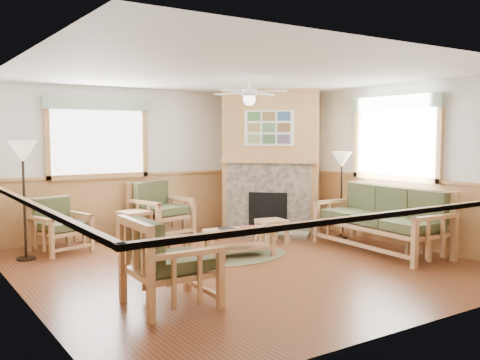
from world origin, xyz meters
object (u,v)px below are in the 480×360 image
floor_lamp_left (24,200)px  floor_lamp_right (341,195)px  end_table_sofa (426,241)px  sofa (380,219)px  armchair_back_right (161,210)px  armchair_back_left (60,225)px  end_table_chairs (135,227)px  footstool (272,231)px  armchair_left (170,262)px  coffee_table (239,243)px

floor_lamp_left → floor_lamp_right: bearing=-15.1°
end_table_sofa → floor_lamp_right: floor_lamp_right is taller
sofa → armchair_back_right: sofa is taller
sofa → armchair_back_left: 5.11m
armchair_back_right → end_table_chairs: 0.67m
sofa → footstool: bearing=-142.2°
armchair_back_left → end_table_sofa: bearing=-53.7°
sofa → floor_lamp_right: bearing=171.3°
footstool → sofa: bearing=-55.3°
armchair_left → armchair_back_right: bearing=-22.4°
footstool → end_table_sofa: bearing=-61.0°
armchair_back_right → coffee_table: 2.12m
armchair_left → coffee_table: size_ratio=0.95×
coffee_table → footstool: (1.05, 0.56, -0.01)m
end_table_sofa → sofa: bearing=105.2°
armchair_back_right → coffee_table: (0.33, -2.07, -0.29)m
end_table_chairs → floor_lamp_left: floor_lamp_left is taller
sofa → coffee_table: 2.31m
floor_lamp_right → armchair_back_right: bearing=144.3°
floor_lamp_left → coffee_table: bearing=-29.2°
footstool → floor_lamp_left: bearing=165.4°
armchair_back_left → armchair_back_right: (1.88, 0.25, 0.07)m
armchair_back_right → armchair_left: (-1.61, -3.66, -0.01)m
armchair_back_right → coffee_table: bearing=-95.9°
end_table_chairs → footstool: (1.98, -1.32, -0.07)m
armchair_left → end_table_chairs: (1.01, 3.47, -0.22)m
footstool → floor_lamp_right: bearing=-16.7°
armchair_left → coffee_table: (1.94, 1.58, -0.28)m
armchair_back_left → floor_lamp_left: size_ratio=0.48×
sofa → end_table_sofa: size_ratio=4.28×
armchair_left → end_table_chairs: size_ratio=1.79×
armchair_left → footstool: armchair_left is taller
armchair_left → end_table_sofa: bearing=-89.9°
sofa → floor_lamp_left: (-4.87, 2.49, 0.38)m
sofa → coffee_table: (-2.09, 0.94, -0.31)m
end_table_chairs → end_table_sofa: bearing=-47.9°
armchair_back_left → coffee_table: bearing=-55.4°
armchair_back_right → end_table_sofa: armchair_back_right is taller
armchair_left → floor_lamp_right: 4.61m
footstool → floor_lamp_right: floor_lamp_right is taller
armchair_back_left → armchair_back_right: size_ratio=0.85×
end_table_chairs → sofa: bearing=-43.1°
floor_lamp_right → end_table_chairs: bearing=152.3°
coffee_table → floor_lamp_right: bearing=16.6°
armchair_left → floor_lamp_left: (-0.85, 3.14, 0.40)m
end_table_sofa → armchair_left: bearing=178.8°
armchair_back_left → end_table_chairs: armchair_back_left is taller
footstool → end_table_chairs: bearing=146.2°
armchair_back_left → coffee_table: size_ratio=0.83×
floor_lamp_left → floor_lamp_right: size_ratio=1.14×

